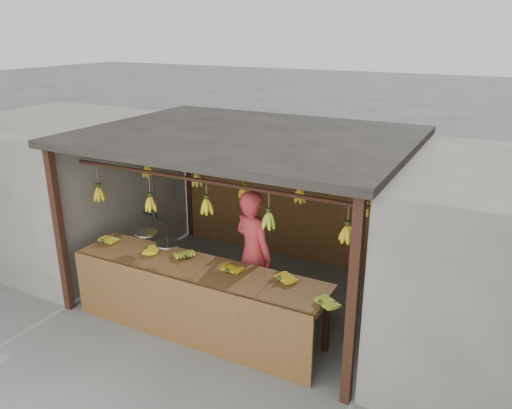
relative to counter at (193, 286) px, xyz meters
The scene contains 8 objects.
ground 1.42m from the counter, 86.18° to the left, with size 80.00×80.00×0.00m, color #5B5B57.
stall 2.01m from the counter, 86.98° to the left, with size 4.30×3.30×2.40m.
neighbor_left 3.75m from the counter, 160.77° to the left, with size 3.00×3.00×2.30m, color slate.
counter is the anchor object (origin of this frame).
hanging_bananas 1.54m from the counter, 85.81° to the left, with size 3.64×2.24×0.39m.
balance_scale 0.87m from the counter, 162.17° to the left, with size 0.77×0.45×0.91m.
vendor 0.94m from the counter, 63.77° to the left, with size 0.64×0.42×1.77m, color #BF3333.
bag_bundles 3.29m from the counter, 51.88° to the left, with size 0.08×0.26×1.22m.
Camera 1 is at (3.13, -5.71, 3.70)m, focal length 35.00 mm.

